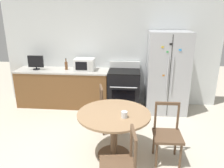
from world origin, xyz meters
TOP-DOWN VIEW (x-y plane):
  - back_wall at (0.00, 2.65)m, footprint 5.20×0.10m
  - kitchen_counter at (-1.11, 2.29)m, footprint 2.21×0.64m
  - refrigerator at (1.33, 2.21)m, footprint 0.89×0.77m
  - oven_range at (0.37, 2.26)m, footprint 0.73×0.68m
  - microwave at (-0.57, 2.31)m, footprint 0.46×0.36m
  - countertop_tv at (-1.73, 2.26)m, footprint 0.37×0.16m
  - counter_bottle at (-1.02, 2.32)m, footprint 0.07×0.07m
  - dining_table at (0.29, 0.36)m, footprint 1.11×1.11m
  - dining_chair_right at (1.10, 0.33)m, footprint 0.43×0.43m
  - dining_chair_near at (0.43, -0.45)m, footprint 0.47×0.47m
  - dining_chair_far at (0.15, 1.16)m, footprint 0.51×0.51m
  - candle_glass at (0.45, 0.22)m, footprint 0.09×0.09m

SIDE VIEW (x-z plane):
  - dining_chair_right at x=1.10m, z-range -0.02..0.89m
  - dining_chair_near at x=0.43m, z-range -0.02..0.89m
  - dining_chair_far at x=0.15m, z-range -0.02..0.89m
  - kitchen_counter at x=-1.11m, z-range 0.00..0.90m
  - oven_range at x=0.37m, z-range -0.07..1.01m
  - dining_table at x=0.29m, z-range 0.21..0.96m
  - candle_glass at x=0.45m, z-range 0.74..0.84m
  - refrigerator at x=1.33m, z-range 0.00..1.82m
  - counter_bottle at x=-1.02m, z-range 0.87..1.14m
  - microwave at x=-0.57m, z-range 0.90..1.18m
  - countertop_tv at x=-1.73m, z-range 0.91..1.25m
  - back_wall at x=0.00m, z-range 0.00..2.60m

